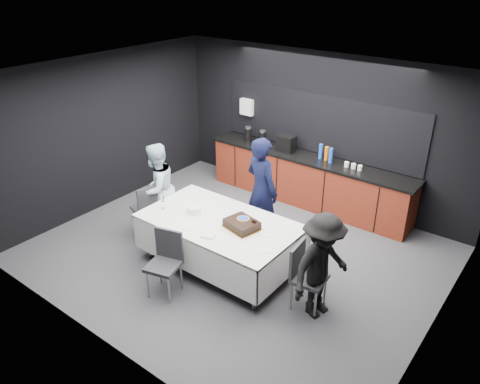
# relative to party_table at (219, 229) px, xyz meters

# --- Properties ---
(ground) EXTENTS (6.00, 6.00, 0.00)m
(ground) POSITION_rel_party_table_xyz_m (0.00, 0.40, -0.64)
(ground) COLOR #414146
(ground) RESTS_ON ground
(room_shell) EXTENTS (6.04, 5.04, 2.82)m
(room_shell) POSITION_rel_party_table_xyz_m (0.00, 0.40, 1.22)
(room_shell) COLOR white
(room_shell) RESTS_ON ground
(kitchenette) EXTENTS (4.10, 0.64, 2.05)m
(kitchenette) POSITION_rel_party_table_xyz_m (-0.02, 2.62, -0.10)
(kitchenette) COLOR #601D0F
(kitchenette) RESTS_ON ground
(party_table) EXTENTS (2.32, 1.32, 0.78)m
(party_table) POSITION_rel_party_table_xyz_m (0.00, 0.00, 0.00)
(party_table) COLOR #99999E
(party_table) RESTS_ON ground
(cake_assembly) EXTENTS (0.55, 0.49, 0.16)m
(cake_assembly) POSITION_rel_party_table_xyz_m (0.39, 0.04, 0.20)
(cake_assembly) COLOR gold
(cake_assembly) RESTS_ON party_table
(plate_stack) EXTENTS (0.23, 0.23, 0.10)m
(plate_stack) POSITION_rel_party_table_xyz_m (-0.46, -0.04, 0.19)
(plate_stack) COLOR white
(plate_stack) RESTS_ON party_table
(loose_plate_near) EXTENTS (0.22, 0.22, 0.01)m
(loose_plate_near) POSITION_rel_party_table_xyz_m (-0.24, -0.40, 0.14)
(loose_plate_near) COLOR white
(loose_plate_near) RESTS_ON party_table
(loose_plate_right_a) EXTENTS (0.22, 0.22, 0.01)m
(loose_plate_right_a) POSITION_rel_party_table_xyz_m (0.76, 0.15, 0.14)
(loose_plate_right_a) COLOR white
(loose_plate_right_a) RESTS_ON party_table
(loose_plate_right_b) EXTENTS (0.19, 0.19, 0.01)m
(loose_plate_right_b) POSITION_rel_party_table_xyz_m (0.95, -0.23, 0.14)
(loose_plate_right_b) COLOR white
(loose_plate_right_b) RESTS_ON party_table
(loose_plate_far) EXTENTS (0.19, 0.19, 0.01)m
(loose_plate_far) POSITION_rel_party_table_xyz_m (0.17, 0.28, 0.14)
(loose_plate_far) COLOR white
(loose_plate_far) RESTS_ON party_table
(fork_pile) EXTENTS (0.20, 0.16, 0.03)m
(fork_pile) POSITION_rel_party_table_xyz_m (0.16, -0.44, 0.15)
(fork_pile) COLOR white
(fork_pile) RESTS_ON party_table
(champagne_flute) EXTENTS (0.06, 0.06, 0.22)m
(champagne_flute) POSITION_rel_party_table_xyz_m (-0.93, -0.23, 0.30)
(champagne_flute) COLOR white
(champagne_flute) RESTS_ON party_table
(chair_left) EXTENTS (0.53, 0.53, 0.92)m
(chair_left) POSITION_rel_party_table_xyz_m (-1.52, -0.03, -0.11)
(chair_left) COLOR #292A2E
(chair_left) RESTS_ON ground
(chair_right) EXTENTS (0.46, 0.46, 0.92)m
(chair_right) POSITION_rel_party_table_xyz_m (1.47, -0.03, -0.11)
(chair_right) COLOR #292A2E
(chair_right) RESTS_ON ground
(chair_near) EXTENTS (0.51, 0.51, 0.92)m
(chair_near) POSITION_rel_party_table_xyz_m (-0.21, -0.91, -0.11)
(chair_near) COLOR #292A2E
(chair_near) RESTS_ON ground
(person_center) EXTENTS (0.74, 0.58, 1.79)m
(person_center) POSITION_rel_party_table_xyz_m (0.05, 1.01, 0.25)
(person_center) COLOR black
(person_center) RESTS_ON ground
(person_left) EXTENTS (0.64, 0.79, 1.56)m
(person_left) POSITION_rel_party_table_xyz_m (-1.50, 0.18, 0.14)
(person_left) COLOR #ABC7D7
(person_left) RESTS_ON ground
(person_right) EXTENTS (0.74, 1.05, 1.48)m
(person_right) POSITION_rel_party_table_xyz_m (1.72, -0.05, 0.10)
(person_right) COLOR black
(person_right) RESTS_ON ground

